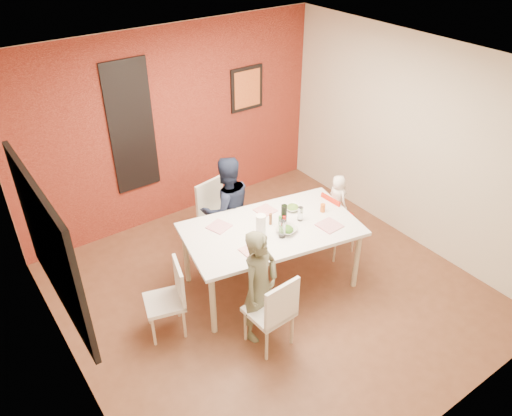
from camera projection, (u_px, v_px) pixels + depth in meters
ground at (270, 292)px, 6.00m from camera, size 4.50×4.50×0.00m
ceiling at (275, 70)px, 4.53m from camera, size 4.50×4.50×0.02m
wall_back at (173, 127)px, 6.80m from camera, size 4.50×0.02×2.70m
wall_front at (454, 325)px, 3.72m from camera, size 4.50×0.02×2.70m
wall_left at (58, 279)px, 4.16m from camera, size 0.02×4.50×2.70m
wall_right at (413, 143)px, 6.36m from camera, size 0.02×4.50×2.70m
brick_accent_wall at (174, 127)px, 6.79m from camera, size 4.50×0.02×2.70m
picture_window_frame at (49, 246)px, 4.21m from camera, size 0.05×1.70×1.30m
picture_window_pane at (51, 246)px, 4.21m from camera, size 0.02×1.55×1.15m
glassblock_strip at (131, 128)px, 6.40m from camera, size 0.55×0.03×1.70m
glassblock_surround at (132, 128)px, 6.40m from camera, size 0.60×0.03×1.76m
art_print_frame at (247, 89)px, 7.20m from camera, size 0.54×0.03×0.64m
art_print_canvas at (247, 89)px, 7.19m from camera, size 0.44×0.01×0.54m
dining_table at (271, 233)px, 5.73m from camera, size 2.16×1.46×0.83m
chair_near at (274, 310)px, 5.02m from camera, size 0.45×0.45×0.92m
chair_far at (216, 212)px, 6.50m from camera, size 0.51×0.51×0.95m
chair_left at (171, 295)px, 5.25m from camera, size 0.49×0.49×0.86m
high_chair at (334, 218)px, 6.38m from camera, size 0.39×0.39×0.88m
child_near at (260, 286)px, 5.11m from camera, size 0.56×0.45×1.32m
child_far at (227, 209)px, 6.25m from camera, size 0.76×0.63×1.41m
toddler at (337, 198)px, 6.23m from camera, size 0.22×0.32×0.62m
plate_near_left at (251, 250)px, 5.33m from camera, size 0.21×0.21×0.01m
plate_far_mid at (265, 210)px, 5.99m from camera, size 0.24×0.24×0.01m
plate_near_right at (329, 225)px, 5.72m from camera, size 0.26×0.26×0.01m
plate_far_left at (219, 227)px, 5.70m from camera, size 0.29×0.29×0.01m
salad_bowl_a at (287, 230)px, 5.61m from camera, size 0.29×0.29×0.06m
salad_bowl_b at (293, 208)px, 6.00m from camera, size 0.21×0.21×0.05m
wine_bottle at (284, 215)px, 5.68m from camera, size 0.07×0.07×0.26m
wine_glass_a at (282, 229)px, 5.49m from camera, size 0.08×0.08×0.22m
wine_glass_b at (300, 214)px, 5.78m from camera, size 0.06×0.06×0.18m
paper_towel_roll at (261, 225)px, 5.52m from camera, size 0.11×0.11×0.25m
condiment_red at (284, 221)px, 5.68m from camera, size 0.04×0.04×0.14m
condiment_green at (280, 222)px, 5.66m from camera, size 0.04×0.04×0.15m
condiment_brown at (271, 219)px, 5.72m from camera, size 0.04×0.04×0.14m
sippy_cup at (323, 208)px, 5.95m from camera, size 0.06×0.06×0.10m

